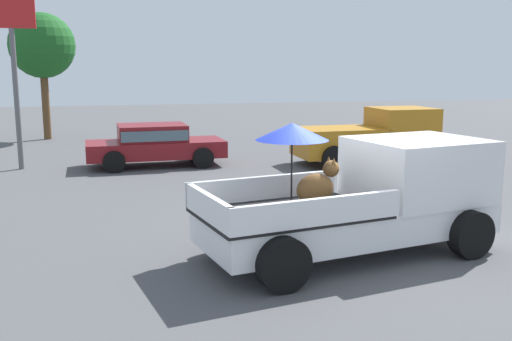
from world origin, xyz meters
name	(u,v)px	position (x,y,z in m)	size (l,w,h in m)	color
ground_plane	(348,254)	(0.00, 0.00, 0.00)	(80.00, 80.00, 0.00)	#4C4C4F
pickup_truck_main	(372,196)	(0.44, 0.10, 0.97)	(5.31, 2.99, 2.23)	black
pickup_truck_red	(374,137)	(4.52, 8.49, 0.87)	(4.84, 2.25, 1.80)	black
parked_sedan_near	(154,143)	(-2.50, 9.71, 0.74)	(4.36, 2.11, 1.33)	black
motel_sign	(13,50)	(-6.56, 10.15, 3.63)	(1.40, 0.16, 5.16)	#59595B
tree_by_lot	(42,46)	(-6.52, 17.81, 3.98)	(2.76, 2.76, 5.40)	brown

